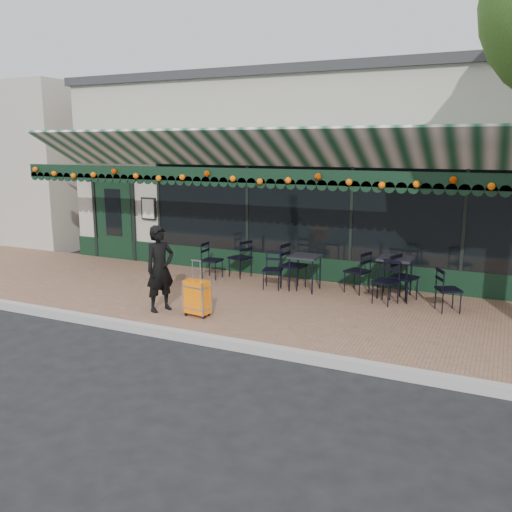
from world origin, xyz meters
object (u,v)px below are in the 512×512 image
at_px(chair_a_left, 357,272).
at_px(chair_a_right, 404,278).
at_px(cafe_table_b, 305,259).
at_px(chair_solo, 212,261).
at_px(chair_b_right, 293,266).
at_px(chair_a_front, 386,282).
at_px(suitcase, 197,298).
at_px(woman, 160,269).
at_px(cafe_table_a, 396,261).
at_px(chair_a_extra, 449,290).
at_px(chair_b_left, 240,258).
at_px(chair_b_front, 273,270).

height_order(chair_a_left, chair_a_right, chair_a_right).
xyz_separation_m(chair_a_left, chair_a_right, (0.94, -0.17, 0.01)).
distance_m(cafe_table_b, chair_a_left, 1.06).
bearing_deg(chair_solo, chair_b_right, -91.97).
height_order(chair_a_left, chair_a_front, chair_a_left).
bearing_deg(suitcase, woman, -173.00).
xyz_separation_m(chair_a_front, chair_solo, (-3.87, 0.34, -0.01)).
height_order(cafe_table_a, cafe_table_b, cafe_table_a).
distance_m(suitcase, cafe_table_b, 2.65).
relative_size(chair_a_right, chair_a_front, 1.07).
bearing_deg(chair_a_extra, cafe_table_b, 55.71).
bearing_deg(chair_a_extra, chair_a_left, 44.37).
distance_m(suitcase, chair_a_extra, 4.41).
bearing_deg(chair_a_left, chair_a_extra, 91.21).
relative_size(cafe_table_b, chair_b_left, 0.85).
distance_m(woman, chair_a_right, 4.54).
bearing_deg(chair_b_front, chair_a_right, -6.06).
height_order(chair_a_extra, chair_b_left, chair_b_left).
relative_size(woman, chair_a_left, 1.80).
height_order(woman, chair_a_front, woman).
bearing_deg(chair_a_left, chair_b_right, -61.98).
xyz_separation_m(cafe_table_b, chair_solo, (-2.19, 0.07, -0.24)).
relative_size(chair_a_left, chair_b_right, 0.92).
height_order(woman, chair_a_left, woman).
bearing_deg(chair_a_extra, cafe_table_a, 33.86).
bearing_deg(chair_b_left, cafe_table_b, 93.35).
distance_m(chair_a_front, chair_b_front, 2.32).
bearing_deg(chair_a_front, chair_b_right, -168.58).
bearing_deg(chair_a_extra, chair_b_left, 52.02).
distance_m(cafe_table_b, chair_b_right, 0.33).
bearing_deg(chair_b_right, chair_solo, 96.78).
bearing_deg(cafe_table_a, chair_a_left, 179.66).
relative_size(chair_a_right, chair_a_extra, 1.12).
bearing_deg(chair_a_left, chair_b_left, -75.90).
bearing_deg(chair_b_left, chair_a_extra, 99.19).
xyz_separation_m(woman, chair_b_left, (0.13, 2.85, -0.34)).
height_order(chair_b_left, chair_solo, chair_b_left).
bearing_deg(chair_b_front, chair_solo, 158.92).
relative_size(chair_a_right, chair_b_right, 0.95).
bearing_deg(cafe_table_a, chair_solo, -177.26).
xyz_separation_m(chair_a_right, chair_b_right, (-2.22, -0.05, 0.02)).
bearing_deg(cafe_table_b, chair_solo, 178.14).
height_order(cafe_table_a, chair_b_right, chair_b_right).
height_order(cafe_table_b, chair_a_extra, chair_a_extra).
relative_size(suitcase, cafe_table_a, 1.25).
bearing_deg(chair_b_left, suitcase, 30.90).
bearing_deg(chair_a_front, cafe_table_b, -168.40).
height_order(cafe_table_a, chair_a_left, chair_a_left).
height_order(cafe_table_a, chair_b_front, cafe_table_a).
height_order(chair_b_left, chair_b_front, chair_b_left).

